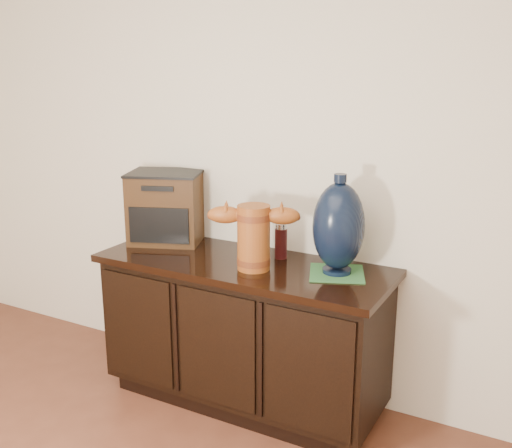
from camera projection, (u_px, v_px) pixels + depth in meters
The scene contains 6 objects.
sideboard at pixel (244, 331), 3.01m from camera, with size 1.46×0.56×0.75m.
terracotta_vessel at pixel (254, 234), 2.77m from camera, with size 0.42×0.25×0.31m.
tv_radio at pixel (166, 207), 3.21m from camera, with size 0.46×0.42×0.38m.
green_mat at pixel (337, 273), 2.75m from camera, with size 0.25×0.25×0.01m, color #316D36.
lamp_base at pixel (338, 227), 2.69m from camera, with size 0.31×0.31×0.46m.
spray_can at pixel (281, 241), 2.95m from camera, with size 0.06×0.06×0.18m.
Camera 1 is at (1.38, -0.17, 1.69)m, focal length 42.00 mm.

